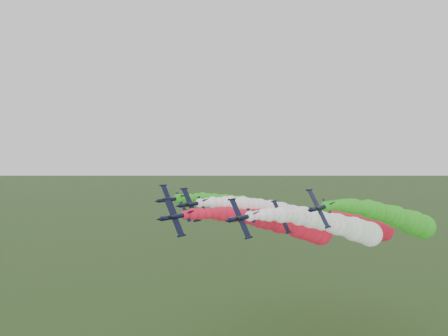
{
  "coord_description": "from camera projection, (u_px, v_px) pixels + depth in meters",
  "views": [
    {
      "loc": [
        64.29,
        -73.58,
        51.74
      ],
      "look_at": [
        5.21,
        1.91,
        48.44
      ],
      "focal_mm": 35.0,
      "sensor_mm": 36.0,
      "label": 1
    }
  ],
  "objects": [
    {
      "name": "jet_lead",
      "position": [
        289.0,
        225.0,
        116.75
      ],
      "size": [
        13.02,
        60.62,
        17.33
      ],
      "rotation": [
        0.0,
        1.05,
        0.0
      ],
      "color": "black",
      "rests_on": "ground"
    },
    {
      "name": "jet_outer_right",
      "position": [
        399.0,
        219.0,
        115.11
      ],
      "size": [
        12.96,
        60.56,
        17.27
      ],
      "rotation": [
        0.0,
        1.05,
        0.0
      ],
      "color": "black",
      "rests_on": "ground"
    },
    {
      "name": "jet_trail",
      "position": [
        359.0,
        224.0,
        131.84
      ],
      "size": [
        12.84,
        60.43,
        17.15
      ],
      "rotation": [
        0.0,
        1.05,
        0.0
      ],
      "color": "black",
      "rests_on": "ground"
    },
    {
      "name": "jet_inner_left",
      "position": [
        290.0,
        215.0,
        128.62
      ],
      "size": [
        13.09,
        60.69,
        17.4
      ],
      "rotation": [
        0.0,
        1.05,
        0.0
      ],
      "color": "black",
      "rests_on": "ground"
    },
    {
      "name": "jet_outer_left",
      "position": [
        267.0,
        210.0,
        137.62
      ],
      "size": [
        12.82,
        60.42,
        17.13
      ],
      "rotation": [
        0.0,
        1.05,
        0.0
      ],
      "color": "black",
      "rests_on": "ground"
    },
    {
      "name": "jet_inner_right",
      "position": [
        341.0,
        226.0,
        113.33
      ],
      "size": [
        12.93,
        60.53,
        17.24
      ],
      "rotation": [
        0.0,
        1.05,
        0.0
      ],
      "color": "black",
      "rests_on": "ground"
    }
  ]
}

